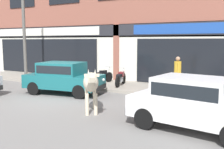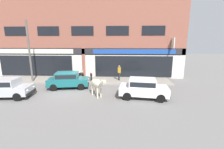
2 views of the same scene
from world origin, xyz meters
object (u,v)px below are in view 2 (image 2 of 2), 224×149
at_px(motorcycle_0, 80,76).
at_px(motorcycle_1, 91,76).
at_px(cow, 97,84).
at_px(car_2, 68,79).
at_px(pedestrian, 119,71).
at_px(utility_pole, 29,52).
at_px(car_0, 6,87).
at_px(car_1, 143,87).

distance_m(motorcycle_0, motorcycle_1, 1.23).
xyz_separation_m(cow, motorcycle_0, (-2.60, 4.77, -0.49)).
bearing_deg(motorcycle_1, car_2, -120.02).
distance_m(motorcycle_1, pedestrian, 3.06).
distance_m(car_2, utility_pole, 5.22).
bearing_deg(utility_pole, motorcycle_1, 9.73).
relative_size(car_2, motorcycle_1, 2.12).
bearing_deg(car_0, cow, 5.48).
xyz_separation_m(car_1, motorcycle_1, (-4.82, 4.77, -0.30)).
bearing_deg(utility_pole, car_1, -19.28).
relative_size(cow, car_2, 0.48).
distance_m(car_2, motorcycle_0, 2.81).
bearing_deg(motorcycle_0, motorcycle_1, -3.64).
bearing_deg(car_1, motorcycle_0, 141.29).
distance_m(car_0, motorcycle_1, 7.56).
relative_size(cow, motorcycle_1, 1.03).
bearing_deg(cow, car_2, 145.68).
bearing_deg(car_1, car_2, 161.98).
bearing_deg(cow, pedestrian, 70.58).
distance_m(car_2, motorcycle_1, 3.13).
xyz_separation_m(car_1, pedestrian, (-1.82, 4.70, 0.30)).
bearing_deg(pedestrian, motorcycle_0, 177.97).
distance_m(car_0, car_2, 4.62).
bearing_deg(motorcycle_0, car_1, -38.71).
height_order(motorcycle_0, motorcycle_1, same).
bearing_deg(car_1, utility_pole, 160.72).
bearing_deg(car_0, utility_pole, 97.52).
height_order(pedestrian, utility_pole, utility_pole).
height_order(car_2, motorcycle_0, car_2).
relative_size(cow, motorcycle_0, 1.02).
xyz_separation_m(motorcycle_0, motorcycle_1, (1.23, -0.08, 0.00)).
xyz_separation_m(cow, car_0, (-6.71, -0.64, -0.19)).
bearing_deg(utility_pole, car_2, -21.09).
xyz_separation_m(car_2, utility_pole, (-4.36, 1.68, 2.34)).
xyz_separation_m(motorcycle_0, utility_pole, (-4.69, -1.09, 2.64)).
xyz_separation_m(car_2, pedestrian, (4.56, 2.62, 0.30)).
bearing_deg(motorcycle_1, car_0, -135.03).
relative_size(car_0, pedestrian, 2.33).
height_order(cow, pedestrian, pedestrian).
xyz_separation_m(car_0, car_2, (3.79, 2.64, 0.00)).
distance_m(motorcycle_0, utility_pole, 5.49).
relative_size(car_0, motorcycle_1, 2.09).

